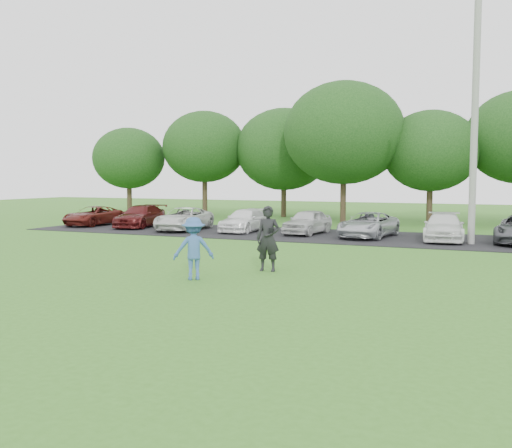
% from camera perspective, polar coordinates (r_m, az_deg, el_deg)
% --- Properties ---
extents(ground, '(100.00, 100.00, 0.00)m').
position_cam_1_polar(ground, '(15.01, -5.38, -5.96)').
color(ground, '#387020').
rests_on(ground, ground).
extents(parking_lot, '(32.00, 6.50, 0.03)m').
position_cam_1_polar(parking_lot, '(27.01, 8.08, -1.20)').
color(parking_lot, black).
rests_on(parking_lot, ground).
extents(utility_pole, '(0.28, 0.28, 10.71)m').
position_cam_1_polar(utility_pole, '(25.10, 21.04, 10.30)').
color(utility_pole, '#989994').
rests_on(utility_pole, ground).
extents(frisbee_player, '(1.26, 1.14, 1.98)m').
position_cam_1_polar(frisbee_player, '(15.51, -6.26, -2.44)').
color(frisbee_player, '#3960A0').
rests_on(frisbee_player, ground).
extents(camera_bystander, '(0.76, 0.54, 1.93)m').
position_cam_1_polar(camera_bystander, '(16.79, 1.21, -1.46)').
color(camera_bystander, black).
rests_on(camera_bystander, ground).
extents(parked_cars, '(30.73, 4.98, 1.20)m').
position_cam_1_polar(parked_cars, '(27.07, 7.41, 0.08)').
color(parked_cars, '#581813').
rests_on(parked_cars, parking_lot).
extents(tree_row, '(42.39, 9.85, 8.64)m').
position_cam_1_polar(tree_row, '(36.17, 14.69, 7.93)').
color(tree_row, '#38281C').
rests_on(tree_row, ground).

